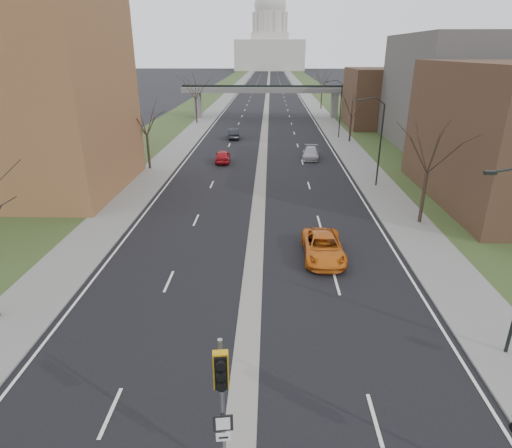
# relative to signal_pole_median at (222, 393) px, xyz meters

# --- Properties ---
(road_surface) EXTENTS (20.00, 600.00, 0.01)m
(road_surface) POSITION_rel_signal_pole_median_xyz_m (0.34, 150.71, -3.71)
(road_surface) COLOR black
(road_surface) RESTS_ON ground
(median_strip) EXTENTS (1.20, 600.00, 0.02)m
(median_strip) POSITION_rel_signal_pole_median_xyz_m (0.34, 150.71, -3.72)
(median_strip) COLOR gray
(median_strip) RESTS_ON ground
(sidewalk_right) EXTENTS (4.00, 600.00, 0.12)m
(sidewalk_right) POSITION_rel_signal_pole_median_xyz_m (12.34, 150.71, -3.66)
(sidewalk_right) COLOR gray
(sidewalk_right) RESTS_ON ground
(sidewalk_left) EXTENTS (4.00, 600.00, 0.12)m
(sidewalk_left) POSITION_rel_signal_pole_median_xyz_m (-11.66, 150.71, -3.66)
(sidewalk_left) COLOR gray
(sidewalk_left) RESTS_ON ground
(grass_verge_right) EXTENTS (8.00, 600.00, 0.10)m
(grass_verge_right) POSITION_rel_signal_pole_median_xyz_m (18.34, 150.71, -3.67)
(grass_verge_right) COLOR #344620
(grass_verge_right) RESTS_ON ground
(grass_verge_left) EXTENTS (8.00, 600.00, 0.10)m
(grass_verge_left) POSITION_rel_signal_pole_median_xyz_m (-17.66, 150.71, -3.67)
(grass_verge_left) COLOR #344620
(grass_verge_left) RESTS_ON ground
(commercial_block_mid) EXTENTS (18.00, 22.00, 15.00)m
(commercial_block_mid) POSITION_rel_signal_pole_median_xyz_m (28.34, 52.71, 3.78)
(commercial_block_mid) COLOR #5A5752
(commercial_block_mid) RESTS_ON ground
(commercial_block_far) EXTENTS (14.00, 14.00, 10.00)m
(commercial_block_far) POSITION_rel_signal_pole_median_xyz_m (22.34, 70.71, 1.28)
(commercial_block_far) COLOR brown
(commercial_block_far) RESTS_ON ground
(pedestrian_bridge) EXTENTS (34.00, 3.00, 6.45)m
(pedestrian_bridge) POSITION_rel_signal_pole_median_xyz_m (0.34, 80.71, 1.13)
(pedestrian_bridge) COLOR slate
(pedestrian_bridge) RESTS_ON ground
(capitol) EXTENTS (48.00, 42.00, 55.75)m
(capitol) POSITION_rel_signal_pole_median_xyz_m (0.34, 320.71, 14.88)
(capitol) COLOR beige
(capitol) RESTS_ON ground
(streetlight_mid) EXTENTS (2.61, 0.20, 8.70)m
(streetlight_mid) POSITION_rel_signal_pole_median_xyz_m (11.33, 32.71, 3.23)
(streetlight_mid) COLOR black
(streetlight_mid) RESTS_ON sidewalk_right
(streetlight_far) EXTENTS (2.61, 0.20, 8.70)m
(streetlight_far) POSITION_rel_signal_pole_median_xyz_m (11.33, 58.71, 3.23)
(streetlight_far) COLOR black
(streetlight_far) RESTS_ON sidewalk_right
(tree_left_b) EXTENTS (6.75, 6.75, 8.81)m
(tree_left_b) POSITION_rel_signal_pole_median_xyz_m (-12.66, 38.71, 2.51)
(tree_left_b) COLOR #382B21
(tree_left_b) RESTS_ON sidewalk_left
(tree_left_c) EXTENTS (7.65, 7.65, 9.99)m
(tree_left_c) POSITION_rel_signal_pole_median_xyz_m (-12.66, 72.71, 3.32)
(tree_left_c) COLOR #382B21
(tree_left_c) RESTS_ON sidewalk_left
(tree_right_a) EXTENTS (7.20, 7.20, 9.40)m
(tree_right_a) POSITION_rel_signal_pole_median_xyz_m (13.34, 22.71, 2.92)
(tree_right_a) COLOR #382B21
(tree_right_a) RESTS_ON sidewalk_right
(tree_right_b) EXTENTS (6.30, 6.30, 8.22)m
(tree_right_b) POSITION_rel_signal_pole_median_xyz_m (13.34, 55.71, 2.10)
(tree_right_b) COLOR #382B21
(tree_right_b) RESTS_ON sidewalk_right
(tree_right_c) EXTENTS (7.65, 7.65, 9.99)m
(tree_right_c) POSITION_rel_signal_pole_median_xyz_m (13.34, 95.71, 3.32)
(tree_right_c) COLOR #382B21
(tree_right_c) RESTS_ON sidewalk_right
(signal_pole_median) EXTENTS (0.62, 0.88, 5.34)m
(signal_pole_median) POSITION_rel_signal_pole_median_xyz_m (0.00, 0.00, 0.00)
(signal_pole_median) COLOR gray
(signal_pole_median) RESTS_ON ground
(car_left_near) EXTENTS (2.05, 4.53, 1.51)m
(car_left_near) POSITION_rel_signal_pole_median_xyz_m (-4.52, 42.39, -2.96)
(car_left_near) COLOR #B1141C
(car_left_near) RESTS_ON ground
(car_left_far) EXTENTS (2.22, 4.82, 1.53)m
(car_left_far) POSITION_rel_signal_pole_median_xyz_m (-4.47, 57.86, -2.95)
(car_left_far) COLOR black
(car_left_far) RESTS_ON ground
(car_right_near) EXTENTS (2.58, 5.59, 1.55)m
(car_right_near) POSITION_rel_signal_pole_median_xyz_m (4.91, 16.26, -2.94)
(car_right_near) COLOR orange
(car_right_near) RESTS_ON ground
(car_right_mid) EXTENTS (2.51, 5.14, 1.44)m
(car_right_mid) POSITION_rel_signal_pole_median_xyz_m (6.51, 44.63, -3.00)
(car_right_mid) COLOR #A7A6AE
(car_right_mid) RESTS_ON ground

